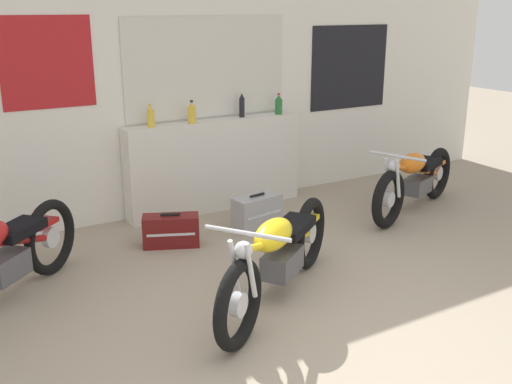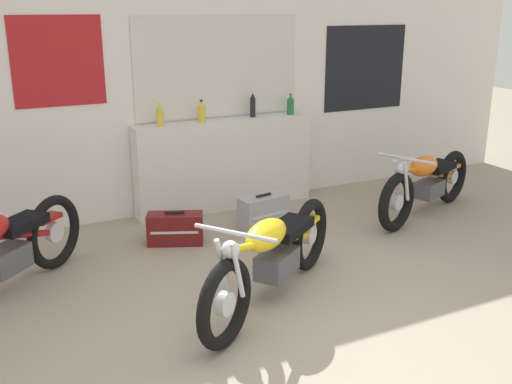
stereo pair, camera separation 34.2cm
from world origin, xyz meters
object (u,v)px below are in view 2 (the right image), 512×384
(bottle_left_center, at_px, (201,112))
(hard_case_darkred, at_px, (175,229))
(motorcycle_yellow, at_px, (273,256))
(motorcycle_orange, at_px, (426,183))
(bottle_leftmost, at_px, (160,116))
(hard_case_silver, at_px, (263,212))
(bottle_right_center, at_px, (290,105))
(bottle_center, at_px, (253,105))

(bottle_left_center, distance_m, hard_case_darkred, 1.41)
(motorcycle_yellow, height_order, motorcycle_orange, motorcycle_yellow)
(bottle_leftmost, xyz_separation_m, hard_case_silver, (0.83, -0.81, -0.97))
(bottle_left_center, xyz_separation_m, hard_case_darkred, (-0.62, -0.79, -0.99))
(motorcycle_orange, bearing_deg, bottle_left_center, 150.09)
(bottle_left_center, bearing_deg, bottle_right_center, -0.20)
(bottle_left_center, distance_m, motorcycle_yellow, 2.44)
(bottle_leftmost, xyz_separation_m, bottle_center, (1.12, 0.03, 0.03))
(bottle_left_center, xyz_separation_m, bottle_center, (0.65, 0.04, 0.02))
(bottle_center, distance_m, motorcycle_yellow, 2.66)
(bottle_right_center, distance_m, hard_case_darkred, 2.15)
(bottle_leftmost, relative_size, hard_case_darkred, 0.41)
(bottle_leftmost, xyz_separation_m, bottle_right_center, (1.59, -0.02, 0.00))
(bottle_leftmost, distance_m, bottle_left_center, 0.47)
(motorcycle_yellow, bearing_deg, bottle_right_center, 57.61)
(hard_case_darkred, bearing_deg, bottle_left_center, 51.82)
(bottle_right_center, height_order, motorcycle_orange, bottle_right_center)
(bottle_left_center, distance_m, hard_case_silver, 1.30)
(bottle_leftmost, distance_m, bottle_center, 1.12)
(bottle_center, relative_size, hard_case_darkred, 0.52)
(bottle_center, xyz_separation_m, hard_case_silver, (-0.29, -0.83, -0.99))
(bottle_left_center, height_order, bottle_right_center, bottle_left_center)
(bottle_center, height_order, hard_case_darkred, bottle_center)
(bottle_left_center, bearing_deg, bottle_leftmost, 177.97)
(bottle_right_center, distance_m, motorcycle_orange, 1.79)
(hard_case_silver, relative_size, hard_case_darkred, 0.95)
(bottle_right_center, bearing_deg, motorcycle_yellow, -122.39)
(motorcycle_orange, relative_size, hard_case_darkred, 3.13)
(hard_case_silver, bearing_deg, bottle_left_center, 114.67)
(bottle_center, bearing_deg, bottle_left_center, -176.09)
(bottle_leftmost, relative_size, bottle_left_center, 0.98)
(motorcycle_yellow, xyz_separation_m, hard_case_darkred, (-0.28, 1.51, -0.24))
(hard_case_silver, bearing_deg, hard_case_darkred, 179.91)
(bottle_center, relative_size, motorcycle_orange, 0.16)
(bottle_left_center, height_order, motorcycle_orange, bottle_left_center)
(bottle_leftmost, height_order, bottle_right_center, bottle_right_center)
(motorcycle_yellow, relative_size, hard_case_darkred, 3.02)
(bottle_left_center, height_order, bottle_center, bottle_center)
(hard_case_darkred, bearing_deg, hard_case_silver, -0.09)
(hard_case_darkred, bearing_deg, bottle_center, 33.24)
(motorcycle_orange, bearing_deg, bottle_leftmost, 154.39)
(bottle_leftmost, distance_m, bottle_right_center, 1.59)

